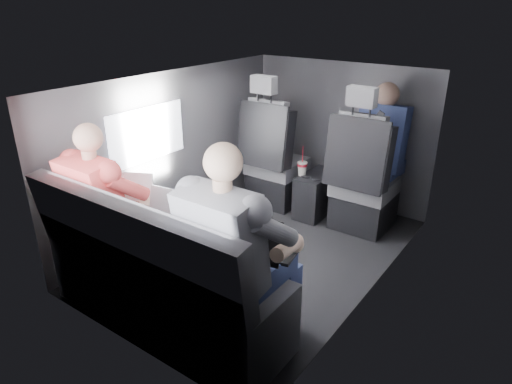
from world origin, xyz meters
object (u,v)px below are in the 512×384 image
Objects in this scene: front_seat_right at (362,186)px; soda_cup at (302,168)px; passenger_front_right at (382,140)px; center_console at (316,194)px; front_seat_left at (274,165)px; laptop_white at (140,197)px; laptop_silver at (189,218)px; passenger_rear_left at (113,208)px; rear_bench at (161,282)px; laptop_black at (260,244)px; passenger_rear_right at (238,253)px.

front_seat_right is 0.56m from soda_cup.
center_console is at bearing -155.86° from passenger_front_right.
front_seat_left is at bearing 180.00° from front_seat_right.
front_seat_left is 0.49m from center_console.
soda_cup is at bearing -132.43° from center_console.
passenger_front_right reaches higher than laptop_white.
laptop_silver is 0.34× the size of passenger_rear_left.
rear_bench is at bearing -32.22° from laptop_white.
passenger_rear_right reaches higher than laptop_black.
soda_cup is 0.73m from passenger_front_right.
passenger_rear_left is (-0.51, 0.10, 0.31)m from rear_bench.
laptop_silver is at bearing -103.88° from passenger_front_right.
laptop_black is 0.50× the size of passenger_front_right.
center_console is 1.75× the size of soda_cup.
soda_cup is (0.35, -0.07, 0.07)m from front_seat_left.
front_seat_left is 1.96m from rear_bench.
center_console is 0.59× the size of passenger_front_right.
center_console is at bearing 90.51° from laptop_silver.
rear_bench is at bearing -102.70° from passenger_front_right.
laptop_silver is 0.53m from passenger_rear_right.
passenger_rear_right is at bearing -17.36° from laptop_silver.
laptop_silver reaches higher than soda_cup.
laptop_white is at bearing 147.78° from rear_bench.
laptop_silver is at bearing -5.64° from laptop_white.
laptop_white is 1.03m from laptop_black.
front_seat_right is 0.79× the size of rear_bench.
front_seat_right is 1.96m from rear_bench.
rear_bench reaches higher than laptop_silver.
passenger_rear_left is (-0.51, -1.85, 0.42)m from center_console.
front_seat_left reaches higher than soda_cup.
front_seat_right is at bearing 7.20° from soda_cup.
rear_bench is at bearing -103.31° from front_seat_right.
center_console is 1.83m from laptop_black.
front_seat_left is 0.99× the size of passenger_rear_right.
laptop_black is 0.32× the size of passenger_rear_right.
rear_bench is 5.83× the size of soda_cup.
front_seat_right is 1.05× the size of passenger_rear_left.
laptop_black is 0.33× the size of passenger_rear_left.
laptop_white is (-0.93, -1.60, 0.24)m from front_seat_right.
passenger_rear_right is at bearing -70.40° from soda_cup.
passenger_rear_left is (-0.96, -1.81, 0.22)m from front_seat_right.
soda_cup is (-0.10, 1.83, 0.16)m from rear_bench.
front_seat_left is 0.90m from front_seat_right.
passenger_rear_right is at bearing -100.97° from laptop_black.
passenger_rear_left is 1.49× the size of passenger_front_right.
laptop_black is 1.07m from passenger_rear_left.
passenger_rear_right is (0.52, -1.85, 0.45)m from center_console.
passenger_front_right is at bearing 62.61° from laptop_white.
passenger_rear_left is (-0.52, -0.16, -0.01)m from laptop_silver.
front_seat_right is at bearing 0.00° from front_seat_left.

